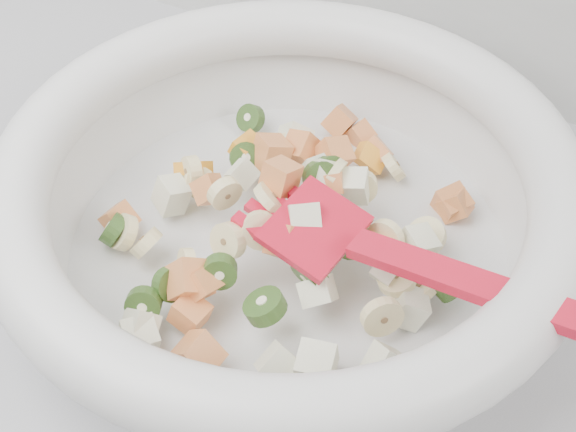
% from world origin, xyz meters
% --- Properties ---
extents(mixing_bowl, '(0.46, 0.40, 0.12)m').
position_xyz_m(mixing_bowl, '(-0.02, 1.47, 0.96)').
color(mixing_bowl, silver).
rests_on(mixing_bowl, counter).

